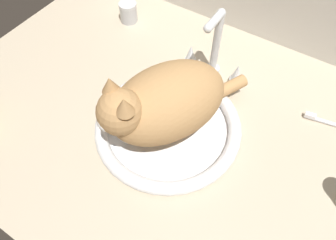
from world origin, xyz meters
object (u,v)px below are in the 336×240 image
sink_basin (168,126)px  faucet (214,53)px  metal_jar (128,12)px  cat (161,104)px

sink_basin → faucet: faucet is taller
sink_basin → metal_jar: 44.28cm
sink_basin → faucet: (-0.00, 22.30, 6.38)cm
sink_basin → metal_jar: metal_jar is taller
cat → metal_jar: 45.44cm
faucet → metal_jar: faucet is taller
faucet → cat: cat is taller
faucet → metal_jar: bearing=168.7°
metal_jar → faucet: bearing=-11.3°
sink_basin → metal_jar: size_ratio=5.65×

